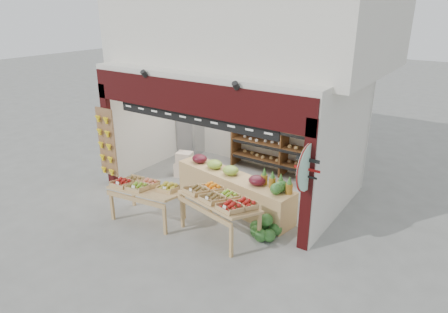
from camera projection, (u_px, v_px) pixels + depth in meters
ground at (219, 193)px, 10.11m from camera, size 60.00×60.00×0.00m
shop_structure at (256, 28)px, 9.94m from camera, size 6.36×5.12×5.40m
banana_board at (106, 144)px, 10.24m from camera, size 0.60×0.15×1.80m
gift_sign at (308, 167)px, 7.15m from camera, size 0.04×0.93×0.92m
back_shelving at (285, 135)px, 10.76m from camera, size 3.17×0.52×1.94m
refrigerator at (191, 128)px, 12.51m from camera, size 0.75×0.75×1.69m
cardboard_stack at (192, 168)px, 10.95m from camera, size 1.08×0.87×0.72m
mid_counter at (233, 189)px, 9.30m from camera, size 3.24×1.16×1.02m
display_table_left at (144, 187)px, 8.69m from camera, size 1.61×1.04×0.97m
display_table_right at (220, 199)px, 8.03m from camera, size 1.76×1.22×1.03m
watermelon_pile at (264, 229)px, 8.18m from camera, size 0.65×0.65×0.51m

